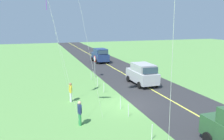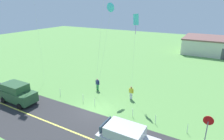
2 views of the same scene
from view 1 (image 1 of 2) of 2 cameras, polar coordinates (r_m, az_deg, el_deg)
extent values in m
cube|color=#60994C|center=(18.96, 3.38, -8.57)|extent=(120.00, 120.00, 0.10)
cube|color=#2D2D30|center=(20.69, 13.80, -7.01)|extent=(120.00, 7.00, 0.00)
cube|color=#E5E04C|center=(20.69, 13.80, -7.00)|extent=(120.00, 0.16, 0.00)
cube|color=#B7B7BC|center=(24.98, 7.27, -1.45)|extent=(4.40, 1.90, 1.10)
cube|color=#B7B7BC|center=(24.57, 7.58, 0.59)|extent=(2.73, 1.75, 0.80)
cube|color=#334756|center=(25.53, 6.52, 1.03)|extent=(0.10, 1.62, 0.64)
cube|color=#334756|center=(23.15, 9.33, -0.14)|extent=(0.10, 1.62, 0.60)
cylinder|color=black|center=(26.00, 3.99, -2.12)|extent=(0.68, 0.22, 0.68)
cylinder|color=black|center=(26.77, 7.76, -1.80)|extent=(0.68, 0.22, 0.68)
cylinder|color=black|center=(23.47, 6.65, -3.67)|extent=(0.68, 0.22, 0.68)
cylinder|color=black|center=(24.31, 10.72, -3.26)|extent=(0.68, 0.22, 0.68)
cylinder|color=black|center=(14.11, 22.22, -15.10)|extent=(0.68, 0.22, 0.68)
cube|color=navy|center=(38.73, -2.89, 3.25)|extent=(4.40, 1.90, 1.10)
cube|color=navy|center=(38.36, -2.80, 4.60)|extent=(2.73, 1.75, 0.80)
cube|color=#334756|center=(39.40, -3.23, 4.78)|extent=(0.10, 1.61, 0.64)
cube|color=#334756|center=(36.82, -2.12, 4.31)|extent=(0.10, 1.61, 0.60)
cylinder|color=black|center=(39.94, -4.75, 2.68)|extent=(0.68, 0.22, 0.68)
cylinder|color=black|center=(40.43, -2.13, 2.81)|extent=(0.68, 0.22, 0.68)
cylinder|color=black|center=(37.21, -3.70, 2.04)|extent=(0.68, 0.22, 0.68)
cylinder|color=black|center=(37.72, -0.91, 2.19)|extent=(0.68, 0.22, 0.68)
cylinder|color=gray|center=(28.20, -4.18, 0.44)|extent=(0.08, 0.08, 2.10)
cylinder|color=red|center=(28.01, -4.21, 2.70)|extent=(0.76, 0.04, 0.76)
cylinder|color=white|center=(28.00, -4.26, 2.70)|extent=(0.62, 0.01, 0.62)
cylinder|color=silver|center=(19.76, -9.92, -6.48)|extent=(0.16, 0.16, 0.82)
cylinder|color=silver|center=(19.93, -10.00, -6.33)|extent=(0.16, 0.16, 0.82)
cube|color=yellow|center=(19.64, -10.03, -4.49)|extent=(0.36, 0.22, 0.56)
cylinder|color=yellow|center=(19.43, -9.92, -4.82)|extent=(0.10, 0.10, 0.52)
cylinder|color=yellow|center=(19.89, -10.12, -4.45)|extent=(0.10, 0.10, 0.52)
sphere|color=#9E704C|center=(19.54, -10.07, -3.39)|extent=(0.22, 0.22, 0.22)
cylinder|color=#338C4C|center=(15.35, -7.73, -11.81)|extent=(0.16, 0.16, 0.82)
cylinder|color=#338C4C|center=(15.51, -7.86, -11.55)|extent=(0.16, 0.16, 0.82)
cube|color=navy|center=(15.17, -7.87, -9.28)|extent=(0.36, 0.22, 0.56)
cylinder|color=navy|center=(14.97, -7.69, -9.78)|extent=(0.10, 0.10, 0.52)
cylinder|color=navy|center=(15.41, -8.03, -9.15)|extent=(0.10, 0.10, 0.52)
sphere|color=#D8AD84|center=(15.04, -7.91, -7.89)|extent=(0.22, 0.22, 0.22)
cylinder|color=silver|center=(18.71, -12.70, 5.10)|extent=(0.43, 1.60, 8.92)
cylinder|color=purple|center=(18.40, -15.69, 15.97)|extent=(0.04, 0.04, 1.40)
cylinder|color=silver|center=(14.54, -12.58, 5.82)|extent=(0.87, 2.05, 10.17)
cylinder|color=silver|center=(15.14, -8.00, 16.22)|extent=(0.35, 2.80, 15.46)
cylinder|color=silver|center=(13.75, 9.67, -14.58)|extent=(0.05, 0.05, 0.90)
cylinder|color=silver|center=(16.60, 4.02, -9.73)|extent=(0.05, 0.05, 0.90)
cylinder|color=silver|center=(17.99, 2.07, -8.00)|extent=(0.05, 0.05, 0.90)
cylinder|color=silver|center=(22.05, -2.00, -4.30)|extent=(0.05, 0.05, 0.90)
cylinder|color=silver|center=(24.17, -3.54, -2.89)|extent=(0.05, 0.05, 0.90)
cylinder|color=silver|center=(26.80, -5.07, -1.48)|extent=(0.05, 0.05, 0.90)
camera|label=2|loc=(34.01, 21.03, 17.62)|focal=30.36mm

